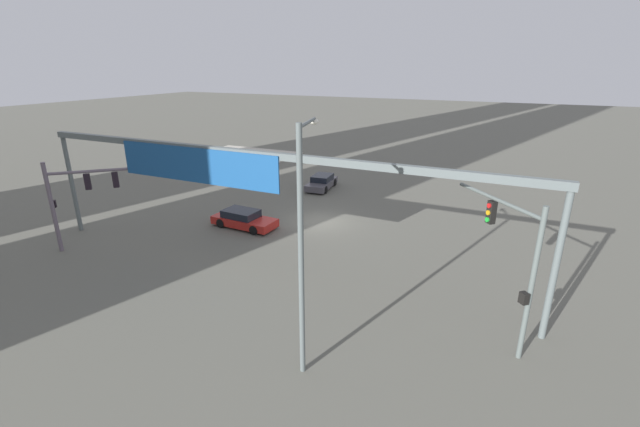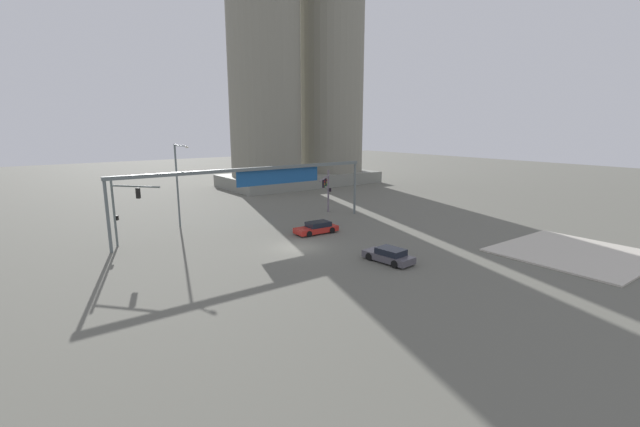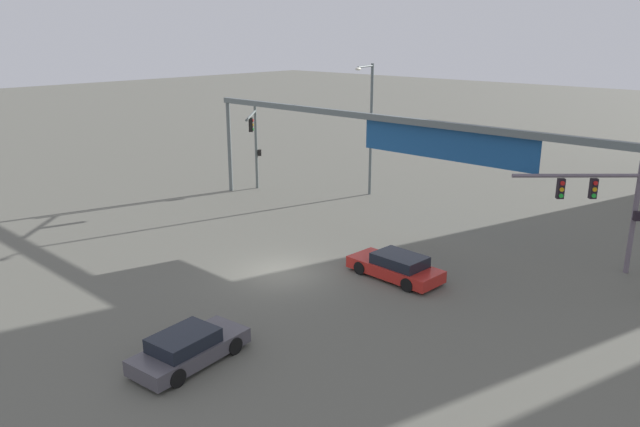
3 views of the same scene
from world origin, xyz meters
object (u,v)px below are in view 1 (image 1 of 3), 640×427
at_px(traffic_signal_opposite_side, 78,191).
at_px(streetlamp_curved_arm, 303,237).
at_px(sedan_car_approaching, 244,219).
at_px(sedan_car_waiting_far, 322,182).
at_px(traffic_signal_near_corner, 515,252).

xyz_separation_m(traffic_signal_opposite_side, streetlamp_curved_arm, (-17.16, 4.00, 1.59)).
bearing_deg(streetlamp_curved_arm, sedan_car_approaching, 29.31).
bearing_deg(sedan_car_waiting_far, sedan_car_approaching, -9.86).
height_order(traffic_signal_near_corner, traffic_signal_opposite_side, traffic_signal_near_corner).
relative_size(traffic_signal_near_corner, sedan_car_waiting_far, 1.40).
xyz_separation_m(streetlamp_curved_arm, sedan_car_approaching, (10.49, -11.08, -4.67)).
relative_size(traffic_signal_opposite_side, sedan_car_approaching, 1.18).
xyz_separation_m(traffic_signal_opposite_side, sedan_car_waiting_far, (-7.44, -18.27, -3.08)).
bearing_deg(traffic_signal_near_corner, sedan_car_waiting_far, 0.95).
xyz_separation_m(traffic_signal_near_corner, streetlamp_curved_arm, (6.61, 4.75, 1.22)).
relative_size(traffic_signal_opposite_side, streetlamp_curved_arm, 0.60).
distance_m(traffic_signal_opposite_side, sedan_car_approaching, 10.21).
height_order(traffic_signal_near_corner, sedan_car_waiting_far, traffic_signal_near_corner).
distance_m(streetlamp_curved_arm, sedan_car_waiting_far, 24.75).
bearing_deg(sedan_car_waiting_far, streetlamp_curved_arm, 17.66).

